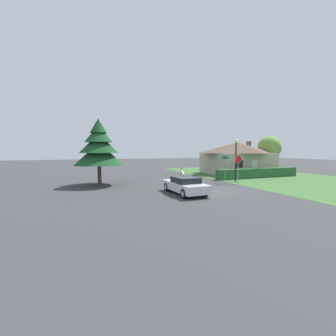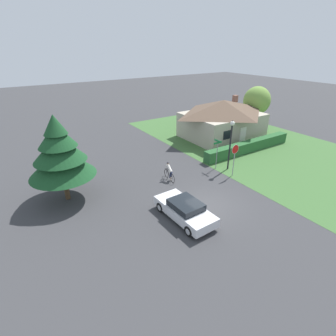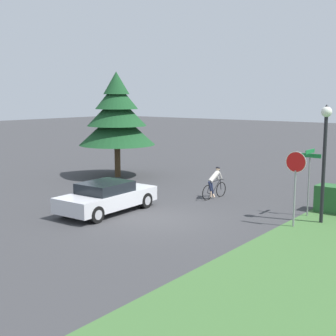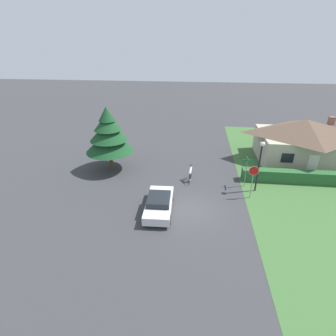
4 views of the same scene
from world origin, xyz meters
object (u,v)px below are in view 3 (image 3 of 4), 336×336
at_px(cyclist, 214,183).
at_px(stop_sign, 295,173).
at_px(sedan_left_lane, 107,197).
at_px(street_lamp, 325,142).
at_px(conifer_tall_near, 117,117).
at_px(street_name_sign, 309,170).

height_order(cyclist, stop_sign, stop_sign).
height_order(sedan_left_lane, cyclist, cyclist).
xyz_separation_m(sedan_left_lane, stop_sign, (6.98, 2.65, 1.36)).
relative_size(street_lamp, conifer_tall_near, 0.72).
distance_m(sedan_left_lane, stop_sign, 7.59).
bearing_deg(sedan_left_lane, street_lamp, -65.24).
bearing_deg(conifer_tall_near, stop_sign, -17.08).
bearing_deg(stop_sign, conifer_tall_near, -17.82).
distance_m(street_lamp, conifer_tall_near, 13.53).
bearing_deg(sedan_left_lane, cyclist, -24.89).
bearing_deg(street_name_sign, street_lamp, -40.20).
height_order(cyclist, conifer_tall_near, conifer_tall_near).
relative_size(cyclist, conifer_tall_near, 0.29).
xyz_separation_m(cyclist, conifer_tall_near, (-7.75, 1.58, 2.83)).
height_order(street_name_sign, conifer_tall_near, conifer_tall_near).
bearing_deg(stop_sign, sedan_left_lane, 20.08).
bearing_deg(stop_sign, cyclist, -26.02).
xyz_separation_m(sedan_left_lane, cyclist, (2.10, 4.96, 0.08)).
height_order(street_lamp, street_name_sign, street_lamp).
bearing_deg(cyclist, street_name_sign, -89.93).
bearing_deg(stop_sign, street_name_sign, -84.77).
xyz_separation_m(cyclist, street_name_sign, (4.69, -0.46, 1.14)).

